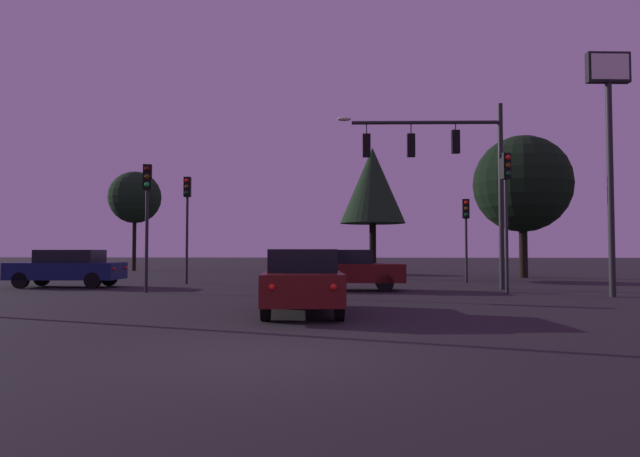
# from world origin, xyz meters

# --- Properties ---
(ground_plane) EXTENTS (168.00, 168.00, 0.00)m
(ground_plane) POSITION_xyz_m (0.00, 24.50, 0.00)
(ground_plane) COLOR black
(ground_plane) RESTS_ON ground
(traffic_signal_mast_arm) EXTENTS (6.43, 0.55, 7.20)m
(traffic_signal_mast_arm) POSITION_xyz_m (4.88, 13.69, 4.94)
(traffic_signal_mast_arm) COLOR #232326
(traffic_signal_mast_arm) RESTS_ON ground
(traffic_light_corner_left) EXTENTS (0.35, 0.38, 4.57)m
(traffic_light_corner_left) POSITION_xyz_m (-6.18, 11.39, 3.22)
(traffic_light_corner_left) COLOR #232326
(traffic_light_corner_left) RESTS_ON ground
(traffic_light_corner_right) EXTENTS (0.31, 0.36, 4.81)m
(traffic_light_corner_right) POSITION_xyz_m (-6.31, 16.54, 3.38)
(traffic_light_corner_right) COLOR #232326
(traffic_light_corner_right) RESTS_ON ground
(traffic_light_median) EXTENTS (0.36, 0.38, 4.88)m
(traffic_light_median) POSITION_xyz_m (6.47, 11.60, 3.43)
(traffic_light_median) COLOR #232326
(traffic_light_median) RESTS_ON ground
(traffic_light_far_side) EXTENTS (0.31, 0.35, 3.87)m
(traffic_light_far_side) POSITION_xyz_m (6.37, 17.96, 2.76)
(traffic_light_far_side) COLOR #232326
(traffic_light_far_side) RESTS_ON ground
(car_nearside_lane) EXTENTS (2.13, 4.32, 1.52)m
(car_nearside_lane) POSITION_xyz_m (-0.04, 5.26, 0.79)
(car_nearside_lane) COLOR #4C0F0F
(car_nearside_lane) RESTS_ON ground
(car_crossing_left) EXTENTS (4.56, 1.75, 1.52)m
(car_crossing_left) POSITION_xyz_m (0.78, 12.91, 0.80)
(car_crossing_left) COLOR #4C0F0F
(car_crossing_left) RESTS_ON ground
(car_crossing_right) EXTENTS (4.48, 1.97, 1.52)m
(car_crossing_right) POSITION_xyz_m (-10.45, 13.99, 0.80)
(car_crossing_right) COLOR #0F1947
(car_crossing_right) RESTS_ON ground
(store_sign_illuminated) EXTENTS (1.42, 0.38, 7.95)m
(store_sign_illuminated) POSITION_xyz_m (9.47, 10.48, 5.75)
(store_sign_illuminated) COLOR #232326
(store_sign_illuminated) RESTS_ON ground
(tree_behind_sign) EXTENTS (3.85, 3.85, 7.38)m
(tree_behind_sign) POSITION_xyz_m (-15.09, 32.14, 5.43)
(tree_behind_sign) COLOR black
(tree_behind_sign) RESTS_ON ground
(tree_left_far) EXTENTS (5.35, 5.35, 7.86)m
(tree_left_far) POSITION_xyz_m (10.55, 23.21, 5.17)
(tree_left_far) COLOR black
(tree_left_far) RESTS_ON ground
(tree_center_horizon) EXTENTS (3.45, 3.45, 6.96)m
(tree_center_horizon) POSITION_xyz_m (2.19, 21.27, 4.91)
(tree_center_horizon) COLOR black
(tree_center_horizon) RESTS_ON ground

